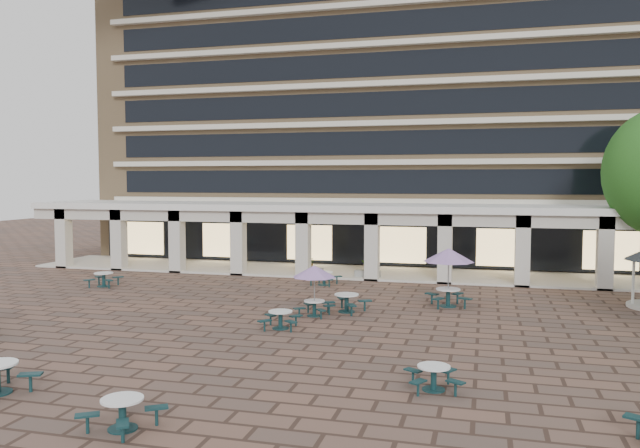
{
  "coord_description": "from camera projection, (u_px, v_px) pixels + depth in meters",
  "views": [
    {
      "loc": [
        8.54,
        -23.66,
        5.88
      ],
      "look_at": [
        1.44,
        3.0,
        3.95
      ],
      "focal_mm": 35.0,
      "sensor_mm": 36.0,
      "label": 1
    }
  ],
  "objects": [
    {
      "name": "planter_right",
      "position": [
        368.0,
        270.0,
        37.35
      ],
      "size": [
        1.5,
        0.66,
        1.28
      ],
      "color": "gray",
      "rests_on": "ground"
    },
    {
      "name": "ground",
      "position": [
        267.0,
        325.0,
        25.41
      ],
      "size": [
        120.0,
        120.0,
        0.0
      ],
      "primitive_type": "plane",
      "color": "brown",
      "rests_on": "ground"
    },
    {
      "name": "picnic_table_6",
      "position": [
        314.0,
        273.0,
        26.92
      ],
      "size": [
        1.91,
        1.91,
        2.2
      ],
      "rotation": [
        0.0,
        0.0,
        -0.11
      ],
      "color": "#123338",
      "rests_on": "ground"
    },
    {
      "name": "picnic_table_2",
      "position": [
        122.0,
        411.0,
        14.71
      ],
      "size": [
        1.93,
        1.93,
        0.75
      ],
      "rotation": [
        0.0,
        0.0,
        -0.22
      ],
      "color": "#123338",
      "rests_on": "ground"
    },
    {
      "name": "picnic_table_9",
      "position": [
        280.0,
        318.0,
        24.72
      ],
      "size": [
        1.73,
        1.73,
        0.72
      ],
      "rotation": [
        0.0,
        0.0,
        0.11
      ],
      "color": "#123338",
      "rests_on": "ground"
    },
    {
      "name": "apartment_building",
      "position": [
        376.0,
        95.0,
        49.08
      ],
      "size": [
        40.0,
        15.5,
        25.2
      ],
      "color": "tan",
      "rests_on": "ground"
    },
    {
      "name": "picnic_table_7",
      "position": [
        434.0,
        375.0,
        17.47
      ],
      "size": [
        1.81,
        1.81,
        0.7
      ],
      "rotation": [
        0.0,
        0.0,
        0.25
      ],
      "color": "#123338",
      "rests_on": "ground"
    },
    {
      "name": "retail_arcade",
      "position": [
        346.0,
        226.0,
        39.46
      ],
      "size": [
        42.0,
        6.6,
        4.4
      ],
      "color": "white",
      "rests_on": "ground"
    },
    {
      "name": "picnic_table_12",
      "position": [
        324.0,
        277.0,
        35.06
      ],
      "size": [
        1.88,
        1.88,
        0.76
      ],
      "rotation": [
        0.0,
        0.0,
        -0.16
      ],
      "color": "#123338",
      "rests_on": "ground"
    },
    {
      "name": "planter_left",
      "position": [
        311.0,
        269.0,
        38.27
      ],
      "size": [
        1.5,
        0.6,
        1.15
      ],
      "color": "gray",
      "rests_on": "ground"
    },
    {
      "name": "picnic_table_8",
      "position": [
        104.0,
        278.0,
        34.56
      ],
      "size": [
        1.91,
        1.91,
        0.78
      ],
      "rotation": [
        0.0,
        0.0,
        0.14
      ],
      "color": "#123338",
      "rests_on": "ground"
    },
    {
      "name": "picnic_table_11",
      "position": [
        449.0,
        257.0,
        28.94
      ],
      "size": [
        2.36,
        2.36,
        2.72
      ],
      "rotation": [
        0.0,
        0.0,
        0.31
      ],
      "color": "#123338",
      "rests_on": "ground"
    },
    {
      "name": "picnic_table_13",
      "position": [
        347.0,
        301.0,
        27.85
      ],
      "size": [
        2.17,
        2.17,
        0.82
      ],
      "rotation": [
        0.0,
        0.0,
        -0.31
      ],
      "color": "#123338",
      "rests_on": "ground"
    }
  ]
}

